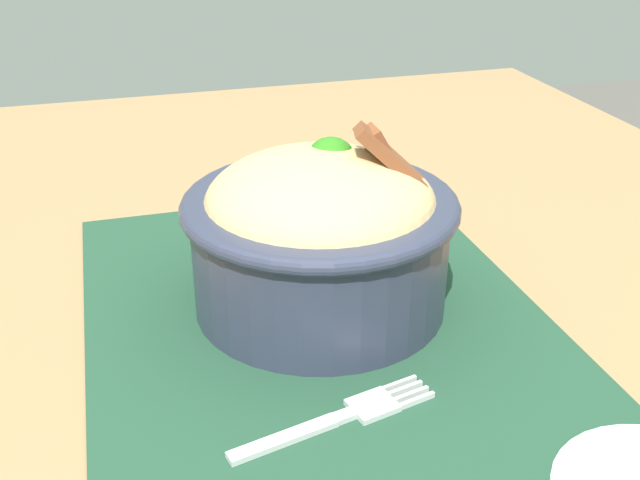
% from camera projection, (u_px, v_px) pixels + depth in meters
% --- Properties ---
extents(table, '(1.28, 0.92, 0.77)m').
position_uv_depth(table, '(363.00, 428.00, 0.53)').
color(table, '#99754C').
rests_on(table, ground_plane).
extents(placemat, '(0.47, 0.31, 0.00)m').
position_uv_depth(placemat, '(330.00, 344.00, 0.50)').
color(placemat, '#1E422D').
rests_on(placemat, table).
extents(bowl, '(0.22, 0.22, 0.13)m').
position_uv_depth(bowl, '(320.00, 229.00, 0.52)').
color(bowl, '#2D3347').
rests_on(bowl, placemat).
extents(fork, '(0.04, 0.13, 0.00)m').
position_uv_depth(fork, '(343.00, 417.00, 0.43)').
color(fork, silver).
rests_on(fork, placemat).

